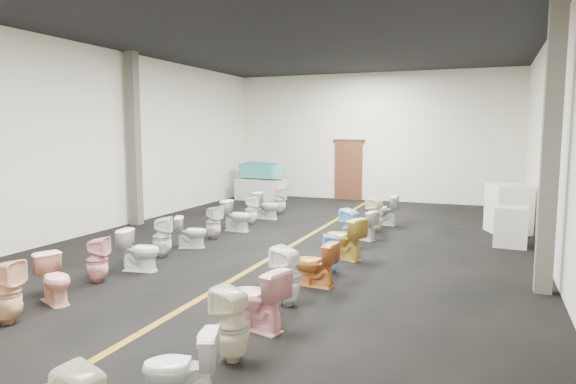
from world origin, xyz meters
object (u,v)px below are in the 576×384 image
toilet_left_1 (6,292)px  toilet_right_6 (332,253)px  appliance_crate_d (505,201)px  toilet_left_10 (267,206)px  toilet_right_8 (351,229)px  toilet_left_6 (191,232)px  toilet_left_11 (280,200)px  toilet_right_1 (180,368)px  toilet_left_7 (213,222)px  toilet_left_5 (162,237)px  toilet_left_8 (237,216)px  toilet_right_7 (344,238)px  display_table (261,189)px  toilet_right_11 (383,210)px  appliance_crate_b (508,209)px  bathtub (261,170)px  appliance_crate_a (511,227)px  appliance_crate_c (507,211)px  toilet_right_3 (258,298)px  toilet_left_2 (55,279)px  toilet_right_2 (232,325)px  toilet_right_4 (287,276)px  toilet_right_9 (363,225)px  toilet_left_3 (97,260)px  toilet_right_5 (315,264)px  toilet_left_9 (251,210)px

toilet_left_1 → toilet_right_6: bearing=-48.6°
appliance_crate_d → toilet_left_10: 6.84m
appliance_crate_d → toilet_right_8: size_ratio=1.12×
toilet_left_6 → toilet_left_11: 4.83m
appliance_crate_d → toilet_right_1: appliance_crate_d is taller
toilet_left_7 → toilet_right_1: size_ratio=1.10×
toilet_left_6 → toilet_right_6: bearing=-126.9°
toilet_left_5 → toilet_right_1: size_ratio=1.15×
toilet_left_8 → toilet_right_7: toilet_right_7 is taller
display_table → appliance_crate_d: appliance_crate_d is taller
toilet_right_7 → toilet_right_11: 3.88m
toilet_left_11 → toilet_left_7: bearing=167.1°
toilet_left_11 → toilet_right_7: toilet_right_7 is taller
display_table → toilet_left_5: size_ratio=2.11×
appliance_crate_b → bathtub: bearing=157.8°
appliance_crate_a → toilet_right_6: bearing=-131.3°
toilet_left_1 → toilet_right_11: bearing=-28.6°
bathtub → toilet_left_7: (1.78, -6.57, -0.69)m
display_table → toilet_left_10: 4.09m
appliance_crate_c → toilet_left_11: size_ratio=0.95×
appliance_crate_a → toilet_left_10: size_ratio=1.13×
toilet_left_11 → toilet_right_7: 5.61m
toilet_right_1 → toilet_right_3: 1.88m
toilet_left_5 → toilet_right_3: (3.29, -2.69, -0.00)m
toilet_left_2 → toilet_left_6: bearing=25.3°
toilet_right_2 → toilet_right_8: bearing=-167.2°
appliance_crate_c → toilet_right_11: (-3.05, -1.11, 0.01)m
toilet_right_8 → toilet_right_4: bearing=25.6°
toilet_right_9 → toilet_left_3: bearing=-13.2°
display_table → appliance_crate_d: size_ratio=1.80×
toilet_right_6 → toilet_right_2: bearing=-23.3°
toilet_right_4 → toilet_right_5: bearing=-169.8°
bathtub → toilet_left_1: bathtub is taller
bathtub → toilet_left_7: 6.84m
toilet_left_9 → toilet_right_9: size_ratio=1.11×
toilet_left_9 → toilet_right_3: 7.32m
toilet_right_11 → toilet_left_9: bearing=-71.6°
toilet_left_1 → toilet_right_5: bearing=-55.5°
toilet_left_8 → toilet_right_2: 7.28m
appliance_crate_d → toilet_left_8: bearing=-143.4°
appliance_crate_a → toilet_right_8: size_ratio=1.01×
appliance_crate_d → toilet_right_6: appliance_crate_d is taller
toilet_left_3 → toilet_left_11: size_ratio=0.92×
toilet_left_11 → toilet_right_1: bearing=-174.6°
toilet_left_11 → appliance_crate_a: bearing=-121.5°
appliance_crate_c → toilet_left_9: (-6.32, -2.27, -0.01)m
appliance_crate_b → toilet_left_5: bearing=-141.2°
bathtub → toilet_right_11: (5.06, -3.40, -0.67)m
toilet_right_3 → toilet_right_8: bearing=-163.3°
toilet_left_1 → toilet_right_9: 7.39m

